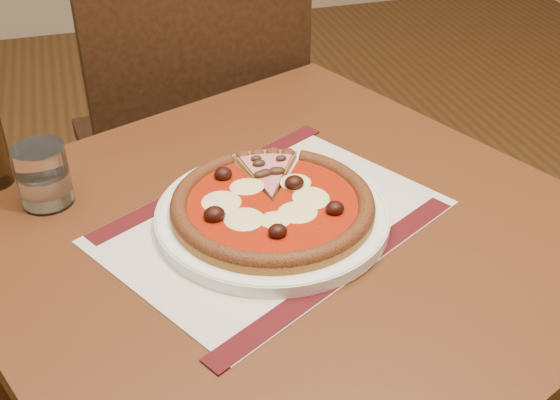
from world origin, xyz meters
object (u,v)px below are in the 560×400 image
object	(u,v)px
pizza	(273,204)
chair_far	(192,136)
plate	(273,216)
water_glass	(43,175)
table	(284,282)

from	to	relation	value
pizza	chair_far	bearing A→B (deg)	90.55
plate	pizza	distance (m)	0.02
chair_far	water_glass	xyz separation A→B (m)	(-0.29, -0.50, 0.25)
chair_far	plate	size ratio (longest dim) A/B	2.99
table	chair_far	distance (m)	0.66
table	pizza	distance (m)	0.13
pizza	water_glass	bearing A→B (deg)	154.50
chair_far	pizza	distance (m)	0.68
table	plate	world-z (taller)	plate
chair_far	pizza	bearing A→B (deg)	83.94
chair_far	water_glass	distance (m)	0.63
chair_far	plate	distance (m)	0.67
chair_far	pizza	size ratio (longest dim) A/B	3.45
pizza	water_glass	world-z (taller)	water_glass
table	pizza	size ratio (longest dim) A/B	3.73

